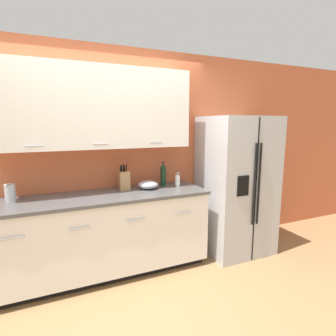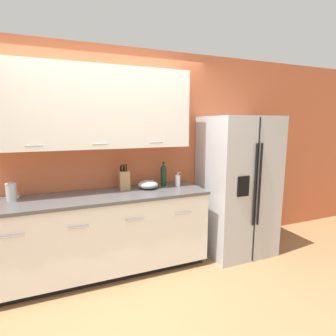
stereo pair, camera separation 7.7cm
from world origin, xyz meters
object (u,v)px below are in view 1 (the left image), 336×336
Objects in this scene: knife_block at (124,180)px; soap_dispenser at (178,181)px; steel_canister at (10,193)px; wine_bottle at (163,175)px; mixing_bowl at (148,185)px; refrigerator at (236,185)px.

knife_block is 0.66m from soap_dispenser.
soap_dispenser is 0.94× the size of steel_canister.
soap_dispenser is (0.66, -0.09, -0.04)m from knife_block.
knife_block is 0.50m from wine_bottle.
mixing_bowl is at bearing 176.05° from soap_dispenser.
mixing_bowl is at bearing 172.86° from refrigerator.
steel_canister is at bearing 175.52° from refrigerator.
mixing_bowl is at bearing -161.94° from wine_bottle.
refrigerator reaches higher than steel_canister.
steel_canister is (-1.17, -0.01, -0.03)m from knife_block.
refrigerator is at bearing -13.09° from wine_bottle.
knife_block is at bearing 171.92° from soap_dispenser.
steel_canister is 1.45m from mixing_bowl.
wine_bottle is at bearing 0.81° from knife_block.
knife_block is 1.00× the size of wine_bottle.
knife_block is at bearing 171.62° from refrigerator.
steel_canister is at bearing 177.71° from mixing_bowl.
soap_dispenser is (0.15, -0.10, -0.07)m from wine_bottle.
refrigerator is 1.48m from knife_block.
wine_bottle is 1.61× the size of steel_canister.
wine_bottle is 1.71× the size of soap_dispenser.
soap_dispenser is 0.73× the size of mixing_bowl.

